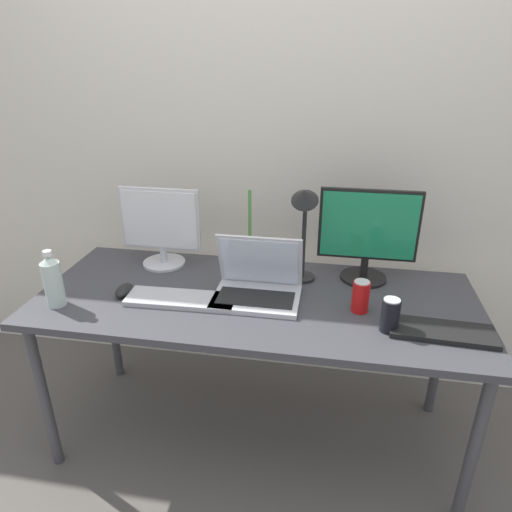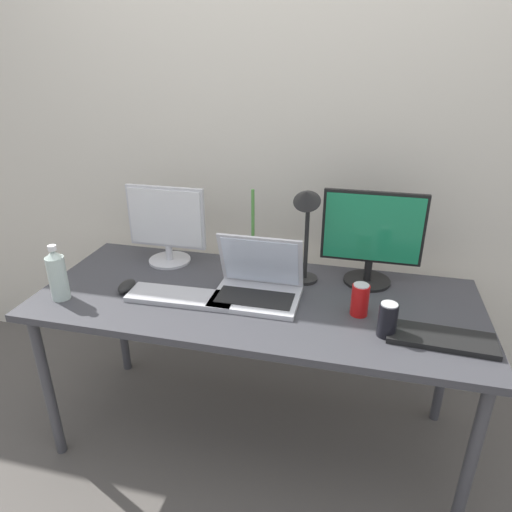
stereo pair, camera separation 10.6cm
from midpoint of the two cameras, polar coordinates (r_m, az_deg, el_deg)
ground_plane at (r=2.31m, az=1.41°, el=-21.30°), size 16.00×16.00×0.00m
wall_back at (r=2.23m, az=5.13°, el=15.09°), size 7.00×0.08×2.60m
work_desk at (r=1.89m, az=1.62°, el=-6.70°), size 1.78×0.73×0.74m
monitor_left at (r=2.12m, az=-9.71°, el=3.89°), size 0.37×0.20×0.36m
monitor_center at (r=1.95m, az=15.80°, el=2.42°), size 0.41×0.20×0.40m
laptop_silver at (r=1.83m, az=1.88°, el=-3.51°), size 0.34×0.25×0.26m
keyboard_main at (r=1.85m, az=-7.71°, el=-5.10°), size 0.44×0.16×0.02m
keyboard_aux at (r=1.73m, az=23.78°, el=-9.43°), size 0.37×0.16×0.02m
mouse_by_keyboard at (r=1.96m, az=-14.36°, el=-3.69°), size 0.06×0.11×0.04m
water_bottle at (r=1.94m, az=-22.16°, el=-2.22°), size 0.07×0.07×0.23m
soda_can_near_keyboard at (r=1.67m, az=17.90°, el=-7.63°), size 0.07×0.07×0.13m
soda_can_by_laptop at (r=1.76m, az=14.56°, el=-5.34°), size 0.07×0.07×0.13m
bamboo_vase at (r=2.01m, az=1.14°, el=-0.35°), size 0.07×0.07×0.39m
desk_lamp at (r=1.85m, az=7.95°, el=4.88°), size 0.11×0.18×0.45m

